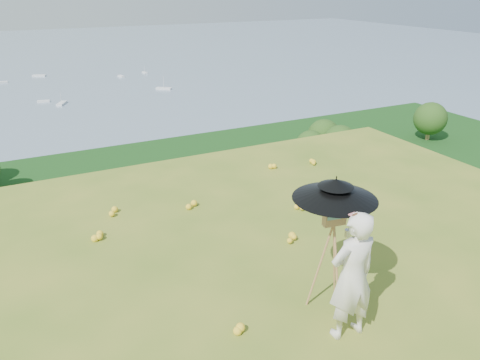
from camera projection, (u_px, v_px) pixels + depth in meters
name	position (u px, v px, depth m)	size (l,w,h in m)	color
ground	(317.00, 313.00, 6.72)	(14.00, 14.00, 0.00)	#567621
forest_slope	(95.00, 344.00, 46.84)	(140.00, 56.00, 22.00)	#0E340F
shoreline_tier	(56.00, 230.00, 82.50)	(170.00, 28.00, 8.00)	gray
bay_water	(12.00, 72.00, 217.56)	(700.00, 700.00, 0.00)	#718AA2
slope_trees	(76.00, 220.00, 41.38)	(110.00, 50.00, 6.00)	#234915
harbor_town	(50.00, 197.00, 79.97)	(110.00, 22.00, 5.00)	beige
wildflowers	(308.00, 300.00, 6.90)	(10.00, 10.50, 0.12)	yellow
painter	(352.00, 276.00, 5.97)	(0.67, 0.44, 1.83)	white
field_easel	(331.00, 257.00, 6.55)	(0.63, 0.63, 1.67)	#A87A46
sun_umbrella	(335.00, 199.00, 6.23)	(1.14, 1.14, 0.67)	black
painter_cap	(359.00, 216.00, 5.64)	(0.18, 0.22, 0.10)	#DC797E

